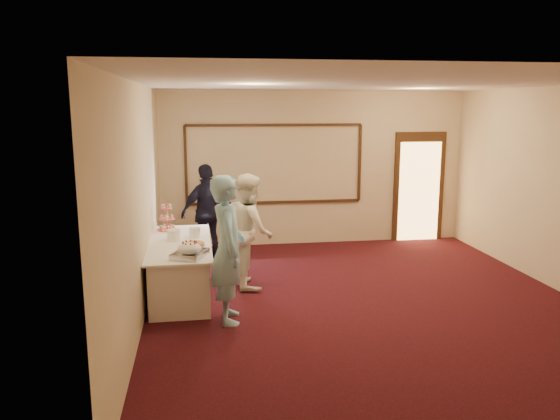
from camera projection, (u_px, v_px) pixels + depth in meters
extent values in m
plane|color=black|center=(366.00, 304.00, 7.60)|extent=(7.00, 7.00, 0.00)
cube|color=beige|center=(315.00, 168.00, 10.71)|extent=(6.00, 0.04, 3.00)
cube|color=beige|center=(518.00, 278.00, 3.91)|extent=(6.00, 0.04, 3.00)
cube|color=beige|center=(140.00, 203.00, 6.88)|extent=(0.04, 7.00, 3.00)
cube|color=white|center=(373.00, 83.00, 7.03)|extent=(6.00, 7.00, 0.04)
cube|color=black|center=(275.00, 202.00, 10.69)|extent=(3.40, 0.04, 0.05)
cube|color=black|center=(275.00, 125.00, 10.41)|extent=(3.40, 0.04, 0.05)
cube|color=black|center=(186.00, 166.00, 10.31)|extent=(0.05, 0.04, 1.50)
cube|color=black|center=(360.00, 163.00, 10.80)|extent=(0.05, 0.04, 1.50)
cube|color=black|center=(419.00, 186.00, 11.06)|extent=(1.05, 0.06, 2.20)
cube|color=#FFBF66|center=(419.00, 192.00, 11.05)|extent=(0.85, 0.02, 2.00)
cube|color=white|center=(181.00, 269.00, 7.97)|extent=(0.81, 2.18, 0.74)
cube|color=white|center=(180.00, 243.00, 7.90)|extent=(0.91, 2.30, 0.03)
cube|color=#ABADB2|center=(190.00, 255.00, 7.13)|extent=(0.52, 0.58, 0.04)
ellipsoid|color=silver|center=(190.00, 249.00, 7.11)|extent=(0.31, 0.31, 0.14)
cube|color=silver|center=(198.00, 250.00, 7.28)|extent=(0.05, 0.33, 0.01)
cylinder|color=#E04E55|center=(167.00, 217.00, 8.63)|extent=(0.02, 0.02, 0.43)
cylinder|color=#E04E55|center=(167.00, 230.00, 8.67)|extent=(0.32, 0.32, 0.01)
cylinder|color=#E04E55|center=(167.00, 219.00, 8.64)|extent=(0.25, 0.25, 0.01)
cylinder|color=#E04E55|center=(166.00, 208.00, 8.60)|extent=(0.17, 0.17, 0.01)
cylinder|color=white|center=(174.00, 235.00, 7.96)|extent=(0.19, 0.19, 0.16)
cylinder|color=white|center=(173.00, 230.00, 7.95)|extent=(0.20, 0.20, 0.01)
cylinder|color=white|center=(195.00, 233.00, 8.17)|extent=(0.16, 0.16, 0.14)
cylinder|color=white|center=(195.00, 228.00, 8.15)|extent=(0.17, 0.17, 0.01)
cylinder|color=white|center=(195.00, 246.00, 7.64)|extent=(0.30, 0.30, 0.01)
cylinder|color=brown|center=(195.00, 244.00, 7.63)|extent=(0.26, 0.26, 0.05)
imported|color=#92D0F4|center=(228.00, 249.00, 6.84)|extent=(0.45, 0.69, 1.88)
imported|color=white|center=(249.00, 230.00, 8.24)|extent=(0.75, 0.91, 1.73)
imported|color=black|center=(208.00, 212.00, 9.69)|extent=(1.08, 0.80, 1.71)
cube|color=white|center=(220.00, 187.00, 9.47)|extent=(0.07, 0.04, 0.05)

